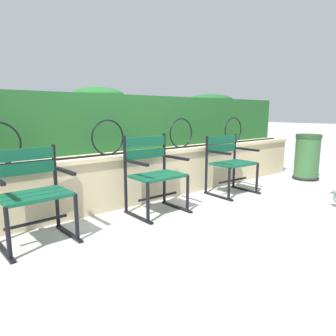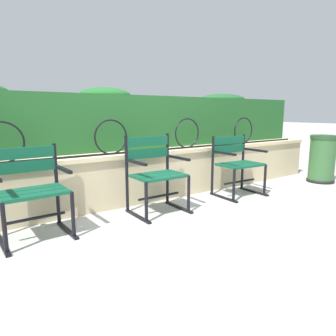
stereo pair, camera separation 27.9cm
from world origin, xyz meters
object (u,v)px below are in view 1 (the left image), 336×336
Objects in this scene: trash_bin at (307,158)px; park_chair_right at (229,162)px; park_chair_left at (32,191)px; park_chair_centre at (154,172)px.

park_chair_right is at bearing 171.44° from trash_bin.
park_chair_left reaches higher than trash_bin.
park_chair_centre is at bearing 174.86° from trash_bin.
trash_bin is (4.43, -0.30, -0.09)m from park_chair_left.
park_chair_right is 1.78m from trash_bin.
park_chair_left is 1.02× the size of park_chair_right.
park_chair_centre reaches higher than park_chair_left.
park_chair_right reaches higher than trash_bin.
park_chair_left is 2.67m from park_chair_right.
park_chair_left is 1.09× the size of trash_bin.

